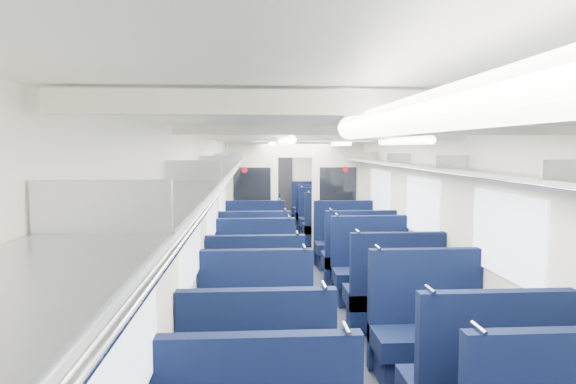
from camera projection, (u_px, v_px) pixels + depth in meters
name	position (u px, v px, depth m)	size (l,w,h in m)	color
floor	(313.00, 300.00, 7.50)	(2.80, 18.00, 0.01)	black
ceiling	(313.00, 137.00, 7.30)	(2.80, 18.00, 0.01)	white
wall_left	(214.00, 220.00, 7.31)	(0.02, 18.00, 2.35)	beige
dado_left	(216.00, 278.00, 7.38)	(0.03, 17.90, 0.70)	black
wall_right	(409.00, 219.00, 7.50)	(0.02, 18.00, 2.35)	beige
dado_right	(407.00, 275.00, 7.57)	(0.03, 17.90, 0.70)	black
wall_far	(280.00, 180.00, 16.35)	(2.80, 0.02, 2.35)	beige
luggage_rack_left	(227.00, 164.00, 7.26)	(0.36, 17.40, 0.18)	#B2B5BA
luggage_rack_right	(398.00, 163.00, 7.42)	(0.36, 17.40, 0.18)	#B2B5BA
windows	(317.00, 206.00, 6.93)	(2.78, 15.60, 0.75)	white
ceiling_fittings	(316.00, 141.00, 7.05)	(2.70, 16.06, 0.11)	silver
end_door	(280.00, 186.00, 16.31)	(0.75, 0.06, 2.00)	black
bulkhead	(295.00, 195.00, 10.59)	(2.80, 0.10, 2.35)	silver
seat_10	(256.00, 339.00, 4.94)	(1.12, 0.62, 1.25)	black
seat_11	(429.00, 337.00, 4.98)	(1.12, 0.62, 1.25)	black
seat_12	(256.00, 303.00, 6.06)	(1.12, 0.62, 1.25)	black
seat_13	(393.00, 298.00, 6.26)	(1.12, 0.62, 1.25)	black
seat_14	(255.00, 280.00, 7.16)	(1.12, 0.62, 1.25)	black
seat_15	(371.00, 275.00, 7.43)	(1.12, 0.62, 1.25)	black
seat_16	(255.00, 262.00, 8.27)	(1.12, 0.62, 1.25)	black
seat_17	(358.00, 260.00, 8.36)	(1.12, 0.62, 1.25)	black
seat_18	(255.00, 246.00, 9.56)	(1.12, 0.62, 1.25)	black
seat_19	(345.00, 246.00, 9.56)	(1.12, 0.62, 1.25)	black
seat_20	(255.00, 230.00, 11.40)	(1.12, 0.62, 1.25)	black
seat_21	(329.00, 229.00, 11.63)	(1.12, 0.62, 1.25)	black
seat_22	(254.00, 222.00, 12.68)	(1.12, 0.62, 1.25)	black
seat_23	(321.00, 221.00, 12.87)	(1.12, 0.62, 1.25)	black
seat_24	(254.00, 216.00, 13.85)	(1.12, 0.62, 1.25)	black
seat_25	(316.00, 215.00, 13.90)	(1.12, 0.62, 1.25)	black
seat_26	(254.00, 211.00, 14.86)	(1.12, 0.62, 1.25)	black
seat_27	(311.00, 210.00, 15.11)	(1.12, 0.62, 1.25)	black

